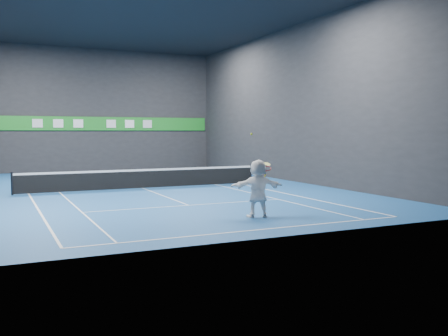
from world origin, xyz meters
name	(u,v)px	position (x,y,z in m)	size (l,w,h in m)	color
ground	(144,189)	(0.00, 0.00, 0.00)	(26.00, 26.00, 0.00)	#194B89
ceiling	(142,9)	(0.00, 0.00, 9.00)	(26.00, 26.00, 0.00)	black
wall_back	(94,110)	(0.00, 13.00, 4.50)	(18.00, 0.10, 9.00)	#252628
wall_front	(276,72)	(0.00, -13.00, 4.50)	(18.00, 0.10, 9.00)	#252628
wall_right	(294,104)	(9.00, 0.00, 4.50)	(0.10, 26.00, 9.00)	#252628
baseline_near	(255,230)	(0.00, -11.89, 0.00)	(10.98, 0.08, 0.01)	white
baseline_far	(98,172)	(0.00, 11.89, 0.00)	(10.98, 0.08, 0.01)	white
sideline_doubles_left	(29,194)	(-5.49, 0.00, 0.00)	(0.08, 23.78, 0.01)	white
sideline_doubles_right	(240,184)	(5.49, 0.00, 0.00)	(0.08, 23.78, 0.01)	white
sideline_singles_left	(60,193)	(-4.11, 0.00, 0.00)	(0.06, 23.78, 0.01)	white
sideline_singles_right	(217,185)	(4.11, 0.00, 0.00)	(0.06, 23.78, 0.01)	white
service_line_near	(189,205)	(0.00, -6.40, 0.00)	(8.23, 0.06, 0.01)	white
service_line_far	(116,178)	(0.00, 6.40, 0.00)	(8.23, 0.06, 0.01)	white
center_service_line	(144,189)	(0.00, 0.00, 0.00)	(0.06, 12.80, 0.01)	white
player	(258,188)	(1.16, -9.94, 0.99)	(1.83, 0.58, 1.97)	white
tennis_ball	(252,134)	(0.90, -9.94, 2.83)	(0.07, 0.07, 0.07)	yellow
tennis_net	(144,178)	(0.00, 0.00, 0.54)	(12.50, 0.10, 1.07)	black
sponsor_banner	(95,124)	(0.00, 12.93, 3.50)	(17.64, 0.11, 1.00)	#1D8526
tennis_racket	(266,169)	(1.52, -9.89, 1.63)	(0.43, 0.39, 0.64)	#B11512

